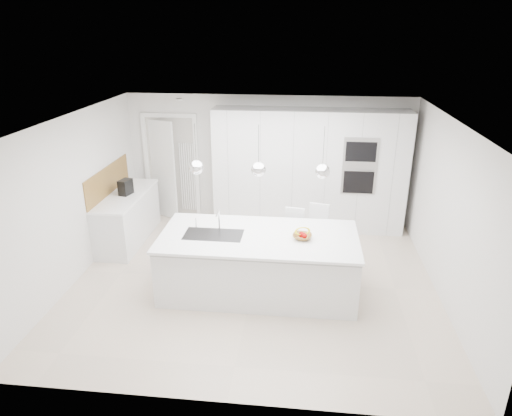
# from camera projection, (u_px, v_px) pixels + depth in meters

# --- Properties ---
(floor) EXTENTS (5.50, 5.50, 0.00)m
(floor) POSITION_uv_depth(u_px,v_px,m) (254.00, 281.00, 7.10)
(floor) COLOR beige
(floor) RESTS_ON ground
(wall_back) EXTENTS (5.50, 0.00, 5.50)m
(wall_back) POSITION_uv_depth(u_px,v_px,m) (268.00, 160.00, 8.95)
(wall_back) COLOR silver
(wall_back) RESTS_ON ground
(wall_left) EXTENTS (0.00, 5.00, 5.00)m
(wall_left) POSITION_uv_depth(u_px,v_px,m) (74.00, 199.00, 6.92)
(wall_left) COLOR silver
(wall_left) RESTS_ON ground
(ceiling) EXTENTS (5.50, 5.50, 0.00)m
(ceiling) POSITION_uv_depth(u_px,v_px,m) (254.00, 120.00, 6.18)
(ceiling) COLOR white
(ceiling) RESTS_ON wall_back
(tall_cabinets) EXTENTS (3.60, 0.60, 2.30)m
(tall_cabinets) POSITION_uv_depth(u_px,v_px,m) (309.00, 170.00, 8.63)
(tall_cabinets) COLOR silver
(tall_cabinets) RESTS_ON floor
(oven_stack) EXTENTS (0.62, 0.04, 1.05)m
(oven_stack) POSITION_uv_depth(u_px,v_px,m) (360.00, 166.00, 8.18)
(oven_stack) COLOR #A5A5A8
(oven_stack) RESTS_ON tall_cabinets
(doorway_frame) EXTENTS (1.11, 0.08, 2.13)m
(doorway_frame) POSITION_uv_depth(u_px,v_px,m) (172.00, 168.00, 9.20)
(doorway_frame) COLOR white
(doorway_frame) RESTS_ON floor
(hallway_door) EXTENTS (0.76, 0.38, 2.00)m
(hallway_door) POSITION_uv_depth(u_px,v_px,m) (159.00, 169.00, 9.19)
(hallway_door) COLOR white
(hallway_door) RESTS_ON floor
(radiator) EXTENTS (0.32, 0.04, 1.40)m
(radiator) POSITION_uv_depth(u_px,v_px,m) (188.00, 177.00, 9.23)
(radiator) COLOR white
(radiator) RESTS_ON floor
(left_base_cabinets) EXTENTS (0.60, 1.80, 0.86)m
(left_base_cabinets) POSITION_uv_depth(u_px,v_px,m) (128.00, 219.00, 8.30)
(left_base_cabinets) COLOR silver
(left_base_cabinets) RESTS_ON floor
(left_worktop) EXTENTS (0.62, 1.82, 0.04)m
(left_worktop) POSITION_uv_depth(u_px,v_px,m) (125.00, 195.00, 8.14)
(left_worktop) COLOR white
(left_worktop) RESTS_ON left_base_cabinets
(oak_backsplash) EXTENTS (0.02, 1.80, 0.50)m
(oak_backsplash) POSITION_uv_depth(u_px,v_px,m) (108.00, 180.00, 8.07)
(oak_backsplash) COLOR olive
(oak_backsplash) RESTS_ON wall_left
(island_base) EXTENTS (2.80, 1.20, 0.86)m
(island_base) POSITION_uv_depth(u_px,v_px,m) (258.00, 266.00, 6.66)
(island_base) COLOR silver
(island_base) RESTS_ON floor
(island_worktop) EXTENTS (2.84, 1.40, 0.04)m
(island_worktop) POSITION_uv_depth(u_px,v_px,m) (259.00, 237.00, 6.54)
(island_worktop) COLOR white
(island_worktop) RESTS_ON island_base
(island_sink) EXTENTS (0.84, 0.44, 0.18)m
(island_sink) POSITION_uv_depth(u_px,v_px,m) (214.00, 240.00, 6.58)
(island_sink) COLOR #3F3F42
(island_sink) RESTS_ON island_worktop
(island_tap) EXTENTS (0.02, 0.02, 0.30)m
(island_tap) POSITION_uv_depth(u_px,v_px,m) (219.00, 220.00, 6.67)
(island_tap) COLOR white
(island_tap) RESTS_ON island_worktop
(pendant_left) EXTENTS (0.20, 0.20, 0.20)m
(pendant_left) POSITION_uv_depth(u_px,v_px,m) (196.00, 167.00, 6.20)
(pendant_left) COLOR white
(pendant_left) RESTS_ON ceiling
(pendant_mid) EXTENTS (0.20, 0.20, 0.20)m
(pendant_mid) POSITION_uv_depth(u_px,v_px,m) (259.00, 169.00, 6.11)
(pendant_mid) COLOR white
(pendant_mid) RESTS_ON ceiling
(pendant_right) EXTENTS (0.20, 0.20, 0.20)m
(pendant_right) POSITION_uv_depth(u_px,v_px,m) (322.00, 171.00, 6.03)
(pendant_right) COLOR white
(pendant_right) RESTS_ON ceiling
(fruit_bowl) EXTENTS (0.30, 0.30, 0.07)m
(fruit_bowl) POSITION_uv_depth(u_px,v_px,m) (302.00, 237.00, 6.41)
(fruit_bowl) COLOR olive
(fruit_bowl) RESTS_ON island_worktop
(espresso_machine) EXTENTS (0.22, 0.28, 0.27)m
(espresso_machine) POSITION_uv_depth(u_px,v_px,m) (126.00, 187.00, 8.08)
(espresso_machine) COLOR black
(espresso_machine) RESTS_ON left_worktop
(bar_stool_left) EXTENTS (0.40, 0.50, 0.99)m
(bar_stool_left) POSITION_uv_depth(u_px,v_px,m) (294.00, 240.00, 7.32)
(bar_stool_left) COLOR white
(bar_stool_left) RESTS_ON floor
(bar_stool_right) EXTENTS (0.44, 0.54, 1.03)m
(bar_stool_right) POSITION_uv_depth(u_px,v_px,m) (318.00, 237.00, 7.39)
(bar_stool_right) COLOR white
(bar_stool_right) RESTS_ON floor
(apple_a) EXTENTS (0.09, 0.09, 0.09)m
(apple_a) POSITION_uv_depth(u_px,v_px,m) (301.00, 235.00, 6.38)
(apple_a) COLOR #A70605
(apple_a) RESTS_ON fruit_bowl
(apple_b) EXTENTS (0.07, 0.07, 0.07)m
(apple_b) POSITION_uv_depth(u_px,v_px,m) (304.00, 236.00, 6.35)
(apple_b) COLOR #A70605
(apple_b) RESTS_ON fruit_bowl
(apple_c) EXTENTS (0.07, 0.07, 0.07)m
(apple_c) POSITION_uv_depth(u_px,v_px,m) (304.00, 235.00, 6.39)
(apple_c) COLOR #A70605
(apple_c) RESTS_ON fruit_bowl
(banana_bunch) EXTENTS (0.26, 0.18, 0.23)m
(banana_bunch) POSITION_uv_depth(u_px,v_px,m) (302.00, 231.00, 6.36)
(banana_bunch) COLOR yellow
(banana_bunch) RESTS_ON fruit_bowl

